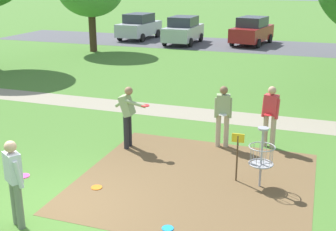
# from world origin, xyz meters

# --- Properties ---
(ground_plane) EXTENTS (160.00, 160.00, 0.00)m
(ground_plane) POSITION_xyz_m (0.00, 0.00, 0.00)
(ground_plane) COLOR #47752D
(dirt_tee_pad) EXTENTS (5.22, 5.01, 0.01)m
(dirt_tee_pad) POSITION_xyz_m (2.36, 2.16, 0.00)
(dirt_tee_pad) COLOR brown
(dirt_tee_pad) RESTS_ON ground
(disc_golf_basket) EXTENTS (0.98, 0.58, 1.39)m
(disc_golf_basket) POSITION_xyz_m (3.74, 2.40, 0.75)
(disc_golf_basket) COLOR #9E9EA3
(disc_golf_basket) RESTS_ON ground
(player_foreground_watching) EXTENTS (1.12, 0.46, 1.71)m
(player_foreground_watching) POSITION_xyz_m (0.07, 3.56, 0.99)
(player_foreground_watching) COLOR #232328
(player_foreground_watching) RESTS_ON ground
(player_throwing) EXTENTS (0.49, 0.43, 1.71)m
(player_throwing) POSITION_xyz_m (2.47, 4.46, 0.97)
(player_throwing) COLOR tan
(player_throwing) RESTS_ON ground
(player_waiting_left) EXTENTS (0.49, 0.44, 1.71)m
(player_waiting_left) POSITION_xyz_m (3.68, 4.86, 0.97)
(player_waiting_left) COLOR tan
(player_waiting_left) RESTS_ON ground
(player_waiting_right) EXTENTS (0.49, 0.45, 1.71)m
(player_waiting_right) POSITION_xyz_m (-0.26, -0.73, 0.97)
(player_waiting_right) COLOR slate
(player_waiting_right) RESTS_ON ground
(frisbee_near_basket) EXTENTS (0.22, 0.22, 0.02)m
(frisbee_near_basket) POSITION_xyz_m (2.43, 0.07, 0.01)
(frisbee_near_basket) COLOR #1E93DB
(frisbee_near_basket) RESTS_ON ground
(frisbee_by_tee) EXTENTS (0.25, 0.25, 0.02)m
(frisbee_by_tee) POSITION_xyz_m (0.39, 1.11, 0.01)
(frisbee_by_tee) COLOR orange
(frisbee_by_tee) RESTS_ON ground
(parking_lot_strip) EXTENTS (36.00, 6.00, 0.01)m
(parking_lot_strip) POSITION_xyz_m (0.00, 22.78, 0.00)
(parking_lot_strip) COLOR #4C4C51
(parking_lot_strip) RESTS_ON ground
(parked_car_leftmost) EXTENTS (2.20, 4.32, 1.84)m
(parked_car_leftmost) POSITION_xyz_m (-7.93, 23.34, 0.92)
(parked_car_leftmost) COLOR #B2B7BC
(parked_car_leftmost) RESTS_ON ground
(parked_car_center_left) EXTENTS (1.99, 4.20, 1.84)m
(parked_car_center_left) POSITION_xyz_m (-4.17, 22.18, 0.92)
(parked_car_center_left) COLOR #B2B7BC
(parked_car_center_left) RESTS_ON ground
(parked_car_center_right) EXTENTS (2.49, 4.44, 1.84)m
(parked_car_center_right) POSITION_xyz_m (0.30, 23.39, 0.92)
(parked_car_center_right) COLOR maroon
(parked_car_center_right) RESTS_ON ground
(gravel_path) EXTENTS (40.00, 1.39, 0.00)m
(gravel_path) POSITION_xyz_m (0.00, 7.09, 0.00)
(gravel_path) COLOR gray
(gravel_path) RESTS_ON ground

